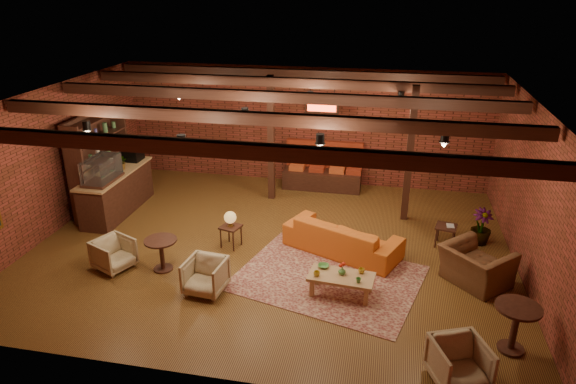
% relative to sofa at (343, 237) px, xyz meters
% --- Properties ---
extents(floor, '(10.00, 10.00, 0.00)m').
position_rel_sofa_xyz_m(floor, '(-1.51, -0.08, -0.35)').
color(floor, '#371E0D').
rests_on(floor, ground).
extents(ceiling, '(10.00, 8.00, 0.02)m').
position_rel_sofa_xyz_m(ceiling, '(-1.51, -0.08, 2.85)').
color(ceiling, black).
rests_on(ceiling, wall_back).
extents(wall_back, '(10.00, 0.02, 3.20)m').
position_rel_sofa_xyz_m(wall_back, '(-1.51, 3.92, 1.25)').
color(wall_back, maroon).
rests_on(wall_back, ground).
extents(wall_front, '(10.00, 0.02, 3.20)m').
position_rel_sofa_xyz_m(wall_front, '(-1.51, -4.08, 1.25)').
color(wall_front, maroon).
rests_on(wall_front, ground).
extents(wall_left, '(0.02, 8.00, 3.20)m').
position_rel_sofa_xyz_m(wall_left, '(-6.51, -0.08, 1.25)').
color(wall_left, maroon).
rests_on(wall_left, ground).
extents(wall_right, '(0.02, 8.00, 3.20)m').
position_rel_sofa_xyz_m(wall_right, '(3.49, -0.08, 1.25)').
color(wall_right, maroon).
rests_on(wall_right, ground).
extents(ceiling_beams, '(9.80, 6.40, 0.22)m').
position_rel_sofa_xyz_m(ceiling_beams, '(-1.51, -0.08, 2.73)').
color(ceiling_beams, black).
rests_on(ceiling_beams, ceiling).
extents(ceiling_pipe, '(9.60, 0.12, 0.12)m').
position_rel_sofa_xyz_m(ceiling_pipe, '(-1.51, 1.52, 2.50)').
color(ceiling_pipe, black).
rests_on(ceiling_pipe, ceiling).
extents(post_left, '(0.16, 0.16, 3.20)m').
position_rel_sofa_xyz_m(post_left, '(-2.11, 2.52, 1.25)').
color(post_left, black).
rests_on(post_left, ground).
extents(post_right, '(0.16, 0.16, 3.20)m').
position_rel_sofa_xyz_m(post_right, '(1.29, 1.92, 1.25)').
color(post_right, black).
rests_on(post_right, ground).
extents(service_counter, '(0.80, 2.50, 1.60)m').
position_rel_sofa_xyz_m(service_counter, '(-5.61, 0.92, 0.45)').
color(service_counter, black).
rests_on(service_counter, ground).
extents(plant_counter, '(0.35, 0.39, 0.30)m').
position_rel_sofa_xyz_m(plant_counter, '(-5.51, 1.12, 0.87)').
color(plant_counter, '#337F33').
rests_on(plant_counter, service_counter).
extents(shelving_hutch, '(0.52, 2.00, 2.40)m').
position_rel_sofa_xyz_m(shelving_hutch, '(-6.01, 1.02, 0.85)').
color(shelving_hutch, black).
rests_on(shelving_hutch, ground).
extents(banquette, '(2.10, 0.70, 1.00)m').
position_rel_sofa_xyz_m(banquette, '(-0.91, 3.47, 0.15)').
color(banquette, maroon).
rests_on(banquette, ground).
extents(service_sign, '(0.86, 0.06, 0.30)m').
position_rel_sofa_xyz_m(service_sign, '(-0.91, 3.02, 2.00)').
color(service_sign, '#FF3B19').
rests_on(service_sign, ceiling).
extents(ceiling_spotlights, '(6.40, 4.40, 0.28)m').
position_rel_sofa_xyz_m(ceiling_spotlights, '(-1.51, -0.08, 2.51)').
color(ceiling_spotlights, black).
rests_on(ceiling_spotlights, ceiling).
extents(rug, '(3.90, 3.34, 0.01)m').
position_rel_sofa_xyz_m(rug, '(-0.16, -1.09, -0.35)').
color(rug, maroon).
rests_on(rug, floor).
extents(sofa, '(2.61, 1.83, 0.71)m').
position_rel_sofa_xyz_m(sofa, '(0.00, 0.00, 0.00)').
color(sofa, '#C65C1B').
rests_on(sofa, floor).
extents(coffee_table, '(1.22, 0.69, 0.65)m').
position_rel_sofa_xyz_m(coffee_table, '(0.13, -1.59, 0.00)').
color(coffee_table, '#9B7A48').
rests_on(coffee_table, floor).
extents(side_table_lamp, '(0.48, 0.48, 0.82)m').
position_rel_sofa_xyz_m(side_table_lamp, '(-2.36, -0.24, 0.27)').
color(side_table_lamp, black).
rests_on(side_table_lamp, floor).
extents(round_table_left, '(0.64, 0.64, 0.66)m').
position_rel_sofa_xyz_m(round_table_left, '(-3.41, -1.42, 0.09)').
color(round_table_left, black).
rests_on(round_table_left, floor).
extents(armchair_a, '(0.85, 0.87, 0.69)m').
position_rel_sofa_xyz_m(armchair_a, '(-4.37, -1.55, -0.01)').
color(armchair_a, beige).
rests_on(armchair_a, floor).
extents(armchair_b, '(0.76, 0.72, 0.71)m').
position_rel_sofa_xyz_m(armchair_b, '(-2.30, -1.98, 0.00)').
color(armchair_b, beige).
rests_on(armchair_b, floor).
extents(armchair_right, '(1.32, 1.33, 0.99)m').
position_rel_sofa_xyz_m(armchair_right, '(2.57, -0.71, 0.14)').
color(armchair_right, brown).
rests_on(armchair_right, floor).
extents(side_table_book, '(0.51, 0.51, 0.49)m').
position_rel_sofa_xyz_m(side_table_book, '(2.14, 0.70, 0.08)').
color(side_table_book, black).
rests_on(side_table_book, floor).
extents(round_table_right, '(0.68, 0.68, 0.80)m').
position_rel_sofa_xyz_m(round_table_right, '(2.89, -2.58, 0.18)').
color(round_table_right, black).
rests_on(round_table_right, floor).
extents(armchair_far, '(0.93, 0.90, 0.75)m').
position_rel_sofa_xyz_m(armchair_far, '(2.00, -3.48, 0.02)').
color(armchair_far, beige).
rests_on(armchair_far, floor).
extents(plant_tall, '(1.72, 1.72, 2.39)m').
position_rel_sofa_xyz_m(plant_tall, '(2.89, 0.97, 0.84)').
color(plant_tall, '#4C7F4C').
rests_on(plant_tall, floor).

